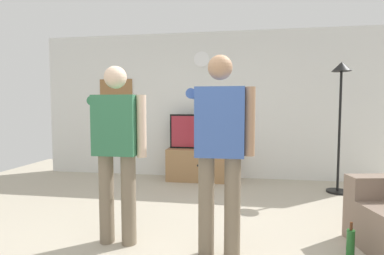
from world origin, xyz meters
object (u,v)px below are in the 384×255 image
(floor_lamp, at_px, (340,100))
(person_standing_nearer_lamp, at_px, (117,144))
(framed_picture, at_px, (116,94))
(person_standing_nearer_couch, at_px, (220,144))
(wall_clock, at_px, (202,59))
(beverage_bottle, at_px, (350,244))
(tv_stand, at_px, (199,165))
(television, at_px, (200,131))

(floor_lamp, distance_m, person_standing_nearer_lamp, 3.42)
(framed_picture, height_order, person_standing_nearer_lamp, framed_picture)
(person_standing_nearer_couch, bearing_deg, wall_clock, 99.92)
(person_standing_nearer_lamp, distance_m, beverage_bottle, 2.25)
(beverage_bottle, bearing_deg, wall_clock, 120.18)
(floor_lamp, xyz_separation_m, beverage_bottle, (-0.58, -2.09, -1.29))
(wall_clock, distance_m, framed_picture, 1.79)
(tv_stand, height_order, beverage_bottle, tv_stand)
(television, xyz_separation_m, person_standing_nearer_couch, (0.51, -2.65, 0.11))
(television, bearing_deg, person_standing_nearer_lamp, -100.56)
(wall_clock, relative_size, beverage_bottle, 0.85)
(floor_lamp, relative_size, person_standing_nearer_lamp, 1.18)
(framed_picture, bearing_deg, television, -8.43)
(wall_clock, xyz_separation_m, framed_picture, (-1.68, 0.00, -0.63))
(tv_stand, height_order, wall_clock, wall_clock)
(person_standing_nearer_couch, distance_m, beverage_bottle, 1.41)
(television, relative_size, person_standing_nearer_couch, 0.62)
(wall_clock, xyz_separation_m, floor_lamp, (2.20, -0.70, -0.78))
(floor_lamp, relative_size, beverage_bottle, 6.03)
(framed_picture, xyz_separation_m, person_standing_nearer_lamp, (1.20, -2.79, -0.61))
(framed_picture, bearing_deg, tv_stand, -9.97)
(television, distance_m, wall_clock, 1.34)
(wall_clock, height_order, person_standing_nearer_couch, wall_clock)
(framed_picture, xyz_separation_m, person_standing_nearer_couch, (2.18, -2.89, -0.58))
(framed_picture, distance_m, person_standing_nearer_lamp, 3.10)
(tv_stand, height_order, floor_lamp, floor_lamp)
(person_standing_nearer_lamp, bearing_deg, television, 79.44)
(person_standing_nearer_lamp, xyz_separation_m, person_standing_nearer_couch, (0.98, -0.11, 0.04))
(floor_lamp, distance_m, person_standing_nearer_couch, 2.80)
(person_standing_nearer_lamp, relative_size, person_standing_nearer_couch, 0.97)
(tv_stand, bearing_deg, television, 90.00)
(floor_lamp, distance_m, beverage_bottle, 2.52)
(beverage_bottle, bearing_deg, person_standing_nearer_lamp, 179.76)
(television, xyz_separation_m, person_standing_nearer_lamp, (-0.47, -2.54, 0.08))
(wall_clock, bearing_deg, tv_stand, -90.00)
(tv_stand, distance_m, person_standing_nearer_couch, 2.74)
(television, distance_m, person_standing_nearer_couch, 2.70)
(floor_lamp, bearing_deg, person_standing_nearer_lamp, -142.12)
(wall_clock, bearing_deg, framed_picture, 179.83)
(person_standing_nearer_lamp, bearing_deg, person_standing_nearer_couch, -6.13)
(framed_picture, bearing_deg, beverage_bottle, -40.27)
(floor_lamp, xyz_separation_m, person_standing_nearer_lamp, (-2.67, -2.08, -0.47))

